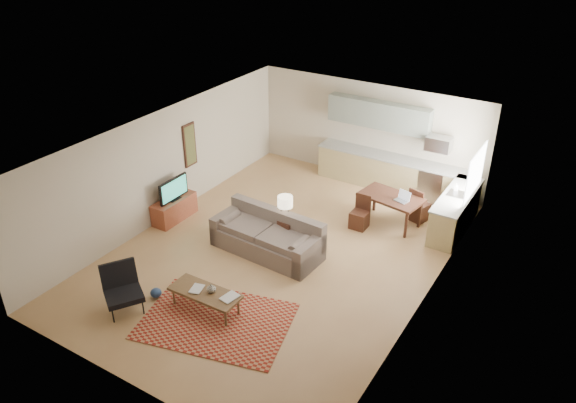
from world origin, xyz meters
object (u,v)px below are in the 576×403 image
Objects in this scene: sofa at (267,235)px; console_table at (285,232)px; dining_table at (390,210)px; armchair at (123,291)px; tv_credenza at (174,209)px; coffee_table at (206,300)px.

sofa reaches higher than console_table.
sofa is 3.15m from dining_table.
tv_credenza is (-1.52, 3.11, -0.17)m from armchair.
console_table is at bearing 87.44° from coffee_table.
sofa is at bearing -1.05° from tv_credenza.
console_table is at bearing 7.89° from tv_credenza.
armchair is 3.46m from tv_credenza.
armchair reaches higher than coffee_table.
sofa reaches higher than coffee_table.
dining_table is (1.62, 2.13, 0.02)m from console_table.
coffee_table is at bearing -84.00° from sofa.
console_table is (0.09, 2.71, 0.14)m from coffee_table.
console_table is (0.19, 0.45, -0.10)m from sofa.
coffee_table is 2.01× the size of console_table.
dining_table is (1.81, 2.58, -0.08)m from sofa.
tv_credenza is (-2.82, 2.30, 0.06)m from coffee_table.
sofa is 0.50m from console_table.
coffee_table is at bearing -25.55° from armchair.
coffee_table is 1.18× the size of tv_credenza.
console_table is (2.92, 0.40, 0.07)m from tv_credenza.
tv_credenza reaches higher than coffee_table.
sofa is 2.27m from coffee_table.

